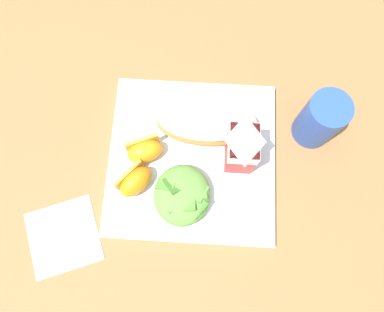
{
  "coord_description": "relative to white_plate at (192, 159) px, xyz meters",
  "views": [
    {
      "loc": [
        0.16,
        0.01,
        0.6
      ],
      "look_at": [
        0.0,
        0.0,
        0.03
      ],
      "focal_mm": 33.5,
      "sensor_mm": 36.0,
      "label": 1
    }
  ],
  "objects": [
    {
      "name": "green_salad_pile",
      "position": [
        0.07,
        -0.01,
        0.03
      ],
      "size": [
        0.1,
        0.09,
        0.05
      ],
      "color": "#5B8E3D",
      "rests_on": "white_plate"
    },
    {
      "name": "milk_carton",
      "position": [
        -0.01,
        0.08,
        0.07
      ],
      "size": [
        0.06,
        0.05,
        0.11
      ],
      "color": "#B7332D",
      "rests_on": "white_plate"
    },
    {
      "name": "paper_napkin",
      "position": [
        0.14,
        -0.2,
        -0.01
      ],
      "size": [
        0.14,
        0.14,
        0.0
      ],
      "primitive_type": "cube",
      "rotation": [
        0.0,
        0.0,
        0.37
      ],
      "color": "white",
      "rests_on": "ground"
    },
    {
      "name": "orange_wedge_middle",
      "position": [
        0.05,
        -0.09,
        0.03
      ],
      "size": [
        0.07,
        0.07,
        0.04
      ],
      "color": "orange",
      "rests_on": "white_plate"
    },
    {
      "name": "white_plate",
      "position": [
        0.0,
        0.0,
        0.0
      ],
      "size": [
        0.28,
        0.28,
        0.02
      ],
      "primitive_type": "cube",
      "color": "silver",
      "rests_on": "ground"
    },
    {
      "name": "ground",
      "position": [
        0.0,
        0.0,
        -0.01
      ],
      "size": [
        3.0,
        3.0,
        0.0
      ],
      "primitive_type": "plane",
      "color": "olive"
    },
    {
      "name": "cheesy_pizza_bread",
      "position": [
        -0.06,
        0.02,
        0.03
      ],
      "size": [
        0.08,
        0.17,
        0.04
      ],
      "color": "#A87038",
      "rests_on": "white_plate"
    },
    {
      "name": "drinking_blue_cup",
      "position": [
        -0.07,
        0.21,
        0.04
      ],
      "size": [
        0.07,
        0.07,
        0.1
      ],
      "primitive_type": "cylinder",
      "color": "#284CA3",
      "rests_on": "ground"
    },
    {
      "name": "orange_wedge_front",
      "position": [
        -0.0,
        -0.08,
        0.03
      ],
      "size": [
        0.06,
        0.07,
        0.04
      ],
      "color": "orange",
      "rests_on": "white_plate"
    }
  ]
}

